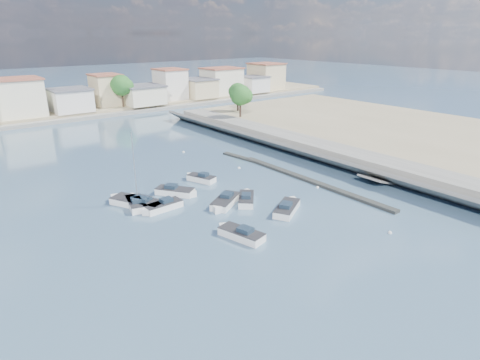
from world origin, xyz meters
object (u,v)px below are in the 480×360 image
at_px(motorboat_c, 162,207).
at_px(motorboat_d, 225,202).
at_px(motorboat_f, 200,178).
at_px(motorboat_h, 288,208).
at_px(motorboat_a, 239,234).
at_px(motorboat_b, 246,199).
at_px(motorboat_e, 136,203).
at_px(sailboat, 136,202).
at_px(motorboat_g, 177,192).

xyz_separation_m(motorboat_c, motorboat_d, (6.39, -3.40, -0.00)).
distance_m(motorboat_f, motorboat_h, 14.57).
relative_size(motorboat_a, motorboat_f, 1.21).
xyz_separation_m(motorboat_b, motorboat_f, (-0.39, 9.45, 0.00)).
bearing_deg(motorboat_b, motorboat_e, 147.46).
height_order(motorboat_f, sailboat, sailboat).
height_order(motorboat_b, motorboat_c, same).
relative_size(motorboat_b, motorboat_f, 0.98).
bearing_deg(motorboat_a, motorboat_f, 70.08).
distance_m(motorboat_a, motorboat_d, 7.98).
bearing_deg(motorboat_h, sailboat, 136.41).
xyz_separation_m(motorboat_a, motorboat_c, (-2.90, 10.58, 0.00)).
xyz_separation_m(motorboat_b, motorboat_h, (1.97, -4.93, 0.00)).
relative_size(motorboat_b, motorboat_h, 0.83).
distance_m(motorboat_c, motorboat_g, 4.73).
relative_size(motorboat_b, motorboat_d, 0.84).
bearing_deg(sailboat, motorboat_e, -116.90).
distance_m(motorboat_g, motorboat_h, 14.09).
distance_m(motorboat_a, motorboat_h, 8.24).
relative_size(motorboat_f, motorboat_h, 0.85).
bearing_deg(motorboat_e, motorboat_d, -36.91).
relative_size(motorboat_d, motorboat_e, 1.03).
bearing_deg(motorboat_f, motorboat_c, -148.54).
bearing_deg(motorboat_b, motorboat_c, 155.31).
xyz_separation_m(motorboat_e, motorboat_f, (10.52, 2.49, -0.00)).
bearing_deg(motorboat_g, motorboat_e, -178.40).
distance_m(motorboat_b, sailboat, 12.97).
height_order(motorboat_e, motorboat_g, same).
relative_size(motorboat_g, motorboat_h, 0.95).
height_order(motorboat_e, sailboat, sailboat).
height_order(motorboat_a, motorboat_f, same).
bearing_deg(motorboat_f, motorboat_b, -87.67).
bearing_deg(motorboat_h, motorboat_a, -169.55).
relative_size(motorboat_f, motorboat_g, 0.89).
distance_m(motorboat_a, motorboat_c, 10.97).
bearing_deg(motorboat_h, motorboat_e, 137.28).
height_order(motorboat_b, sailboat, sailboat).
bearing_deg(motorboat_f, motorboat_d, -104.63).
bearing_deg(motorboat_d, motorboat_h, -50.92).
relative_size(motorboat_b, motorboat_e, 0.86).
height_order(motorboat_a, motorboat_h, same).
xyz_separation_m(motorboat_e, motorboat_g, (5.56, 0.16, 0.00)).
xyz_separation_m(motorboat_b, motorboat_g, (-5.35, 7.12, 0.00)).
bearing_deg(motorboat_g, motorboat_d, -67.03).
xyz_separation_m(motorboat_a, motorboat_b, (6.14, 6.42, -0.00)).
bearing_deg(motorboat_e, sailboat, 63.10).
bearing_deg(sailboat, motorboat_g, -0.99).
height_order(motorboat_a, motorboat_g, same).
xyz_separation_m(motorboat_h, sailboat, (-12.75, 12.14, 0.03)).
distance_m(motorboat_a, motorboat_g, 13.56).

